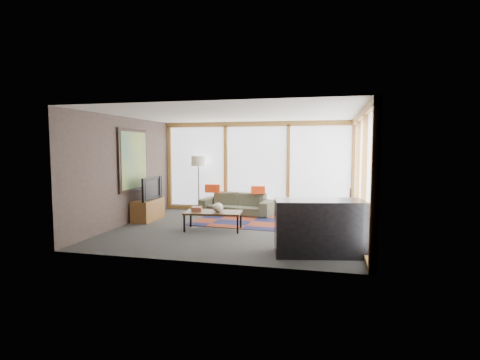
% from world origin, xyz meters
% --- Properties ---
extents(ground, '(5.50, 5.50, 0.00)m').
position_xyz_m(ground, '(0.00, 0.00, 0.00)').
color(ground, '#32322F').
rests_on(ground, ground).
extents(room_envelope, '(5.52, 5.02, 2.62)m').
position_xyz_m(room_envelope, '(0.49, 0.56, 1.54)').
color(room_envelope, '#3D312C').
rests_on(room_envelope, ground).
extents(rug, '(3.03, 2.09, 0.01)m').
position_xyz_m(rug, '(0.19, 0.97, 0.01)').
color(rug, maroon).
rests_on(rug, ground).
extents(sofa, '(2.10, 1.03, 0.59)m').
position_xyz_m(sofa, '(-0.47, 1.93, 0.29)').
color(sofa, '#38382B').
rests_on(sofa, ground).
extents(pillow_left, '(0.43, 0.16, 0.23)m').
position_xyz_m(pillow_left, '(-1.16, 1.92, 0.71)').
color(pillow_left, red).
rests_on(pillow_left, sofa).
extents(pillow_right, '(0.41, 0.21, 0.21)m').
position_xyz_m(pillow_right, '(0.14, 1.95, 0.70)').
color(pillow_right, red).
rests_on(pillow_right, sofa).
extents(floor_lamp, '(0.41, 0.41, 1.62)m').
position_xyz_m(floor_lamp, '(-1.64, 2.09, 0.81)').
color(floor_lamp, black).
rests_on(floor_lamp, ground).
extents(coffee_table, '(1.33, 0.77, 0.42)m').
position_xyz_m(coffee_table, '(-0.49, -0.18, 0.21)').
color(coffee_table, '#2F1F0E').
rests_on(coffee_table, ground).
extents(book_stack, '(0.28, 0.32, 0.09)m').
position_xyz_m(book_stack, '(-0.89, -0.15, 0.47)').
color(book_stack, brown).
rests_on(book_stack, coffee_table).
extents(vase, '(0.24, 0.24, 0.21)m').
position_xyz_m(vase, '(-0.37, -0.19, 0.53)').
color(vase, beige).
rests_on(vase, coffee_table).
extents(bookshelf, '(0.36, 1.96, 0.49)m').
position_xyz_m(bookshelf, '(2.43, 0.46, 0.24)').
color(bookshelf, '#2F1F0E').
rests_on(bookshelf, ground).
extents(bowl_a, '(0.21, 0.21, 0.10)m').
position_xyz_m(bowl_a, '(2.40, -0.04, 0.54)').
color(bowl_a, black).
rests_on(bowl_a, bookshelf).
extents(bowl_b, '(0.18, 0.18, 0.08)m').
position_xyz_m(bowl_b, '(2.39, 0.24, 0.53)').
color(bowl_b, black).
rests_on(bowl_b, bookshelf).
extents(shelf_picture, '(0.04, 0.30, 0.39)m').
position_xyz_m(shelf_picture, '(2.56, 1.23, 0.69)').
color(shelf_picture, black).
rests_on(shelf_picture, bookshelf).
extents(tv_console, '(0.44, 1.07, 0.53)m').
position_xyz_m(tv_console, '(-2.47, 0.57, 0.27)').
color(tv_console, brown).
rests_on(tv_console, ground).
extents(television, '(0.14, 1.01, 0.58)m').
position_xyz_m(television, '(-2.43, 0.53, 0.83)').
color(television, black).
rests_on(television, tv_console).
extents(bar_counter, '(1.63, 0.99, 0.96)m').
position_xyz_m(bar_counter, '(1.89, -1.59, 0.48)').
color(bar_counter, black).
rests_on(bar_counter, ground).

